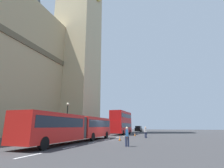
# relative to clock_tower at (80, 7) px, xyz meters

# --- Properties ---
(ground_plane) EXTENTS (160.00, 160.00, 0.00)m
(ground_plane) POSITION_rel_clock_tower_xyz_m (-18.75, -15.98, -38.24)
(ground_plane) COLOR #333335
(lane_centre_marking) EXTENTS (39.00, 0.16, 0.01)m
(lane_centre_marking) POSITION_rel_clock_tower_xyz_m (-13.43, -15.98, -38.23)
(lane_centre_marking) COLOR silver
(lane_centre_marking) RESTS_ON ground_plane
(clock_tower) EXTENTS (12.07, 12.07, 72.44)m
(clock_tower) POSITION_rel_clock_tower_xyz_m (0.00, 0.00, 0.00)
(clock_tower) COLOR #C6B284
(clock_tower) RESTS_ON ground_plane
(articulated_bus) EXTENTS (16.39, 2.54, 2.90)m
(articulated_bus) POSITION_rel_clock_tower_xyz_m (-22.92, -13.99, -36.49)
(articulated_bus) COLOR red
(articulated_bus) RESTS_ON ground_plane
(double_decker_bus) EXTENTS (9.23, 2.54, 4.90)m
(double_decker_bus) POSITION_rel_clock_tower_xyz_m (-3.65, -13.99, -35.53)
(double_decker_bus) COLOR red
(double_decker_bus) RESTS_ON ground_plane
(sedan_lead) EXTENTS (4.40, 1.86, 1.85)m
(sedan_lead) POSITION_rel_clock_tower_xyz_m (15.97, -14.27, -37.32)
(sedan_lead) COLOR black
(sedan_lead) RESTS_ON ground_plane
(traffic_cone_west) EXTENTS (0.36, 0.36, 0.58)m
(traffic_cone_west) POSITION_rel_clock_tower_xyz_m (-19.26, -18.12, -37.96)
(traffic_cone_west) COLOR black
(traffic_cone_west) RESTS_ON ground_plane
(traffic_cone_middle) EXTENTS (0.36, 0.36, 0.58)m
(traffic_cone_middle) POSITION_rel_clock_tower_xyz_m (-13.40, -17.68, -37.96)
(traffic_cone_middle) COLOR black
(traffic_cone_middle) RESTS_ON ground_plane
(traffic_cone_east) EXTENTS (0.36, 0.36, 0.58)m
(traffic_cone_east) POSITION_rel_clock_tower_xyz_m (-8.01, -17.79, -37.96)
(traffic_cone_east) COLOR black
(traffic_cone_east) RESTS_ON ground_plane
(street_lamp) EXTENTS (0.44, 0.44, 5.27)m
(street_lamp) POSITION_rel_clock_tower_xyz_m (-18.00, -9.48, -35.18)
(street_lamp) COLOR black
(street_lamp) RESTS_ON ground_plane
(pedestrian_near_cones) EXTENTS (0.44, 0.36, 1.69)m
(pedestrian_near_cones) POSITION_rel_clock_tower_xyz_m (-25.20, -20.50, -37.32)
(pedestrian_near_cones) COLOR #262D4C
(pedestrian_near_cones) RESTS_ON ground_plane
(pedestrian_by_kerb) EXTENTS (0.46, 0.37, 1.69)m
(pedestrian_by_kerb) POSITION_rel_clock_tower_xyz_m (-13.18, -20.51, -37.32)
(pedestrian_by_kerb) COLOR #262D4C
(pedestrian_by_kerb) RESTS_ON ground_plane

